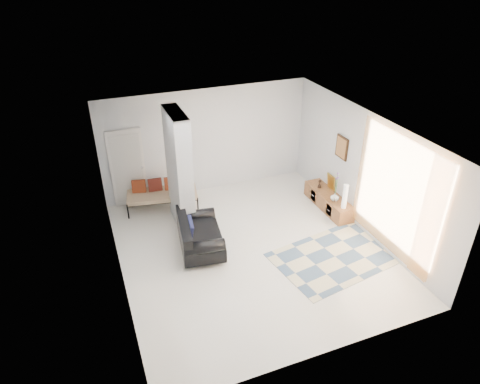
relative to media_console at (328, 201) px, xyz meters
name	(u,v)px	position (x,y,z in m)	size (l,w,h in m)	color
floor	(250,250)	(-2.52, -0.90, -0.21)	(6.00, 6.00, 0.00)	silver
ceiling	(252,131)	(-2.52, -0.90, 2.59)	(6.00, 6.00, 0.00)	white
wall_back	(207,141)	(-2.52, 2.10, 1.19)	(6.00, 6.00, 0.00)	silver
wall_front	(330,290)	(-2.52, -3.90, 1.19)	(6.00, 6.00, 0.00)	silver
wall_left	(114,222)	(-5.27, -0.90, 1.19)	(6.00, 6.00, 0.00)	silver
wall_right	(364,173)	(0.23, -0.90, 1.19)	(6.00, 6.00, 0.00)	silver
partition_column	(179,171)	(-3.62, 0.70, 1.19)	(0.35, 1.20, 2.80)	#A1A5A8
hallway_door	(128,168)	(-4.62, 2.06, 0.81)	(0.85, 0.06, 2.04)	white
curtain	(395,195)	(0.15, -2.05, 1.24)	(2.55, 2.55, 0.00)	#F39F40
wall_art	(342,147)	(0.20, 0.00, 1.44)	(0.04, 0.45, 0.55)	#311C0D
media_console	(328,201)	(0.00, 0.00, 0.00)	(0.45, 1.71, 0.80)	brown
loveseat	(198,236)	(-3.58, -0.45, 0.15)	(1.08, 1.61, 0.76)	silver
daybed	(161,193)	(-3.94, 1.58, 0.21)	(1.84, 1.03, 0.77)	black
area_rug	(335,257)	(-0.92, -1.80, -0.20)	(2.58, 1.72, 0.01)	beige
cylinder_lamp	(345,196)	(-0.02, -0.67, 0.50)	(0.11, 0.11, 0.61)	white
bronze_figurine	(320,184)	(-0.05, 0.40, 0.30)	(0.11, 0.11, 0.21)	black
vase	(335,197)	(-0.05, -0.32, 0.30)	(0.20, 0.20, 0.21)	silver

